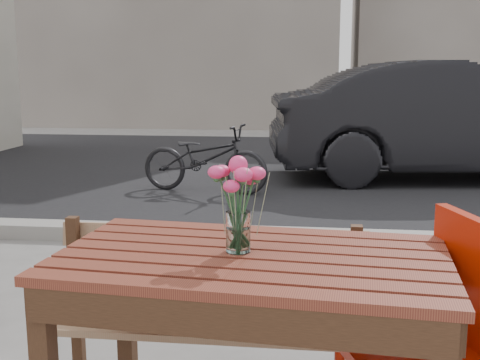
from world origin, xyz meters
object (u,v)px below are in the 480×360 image
Objects in this scene: bicycle at (205,158)px; main_table at (251,291)px; main_vase at (238,193)px; red_chair at (435,329)px; parked_car at (450,121)px.

main_table is at bearing -157.43° from bicycle.
bicycle is at bearing 101.52° from main_vase.
parked_car is (1.34, 6.05, 0.23)m from red_chair.
parked_car is at bearing -56.46° from bicycle.
red_chair is at bearing 160.48° from parked_car.
red_chair is at bearing -150.42° from bicycle.
main_vase is 0.07× the size of parked_car.
bicycle is (-0.98, 4.83, -0.60)m from main_vase.
bicycle is at bearing 107.11° from main_table.
parked_car reaches higher than main_table.
red_chair is at bearing 4.15° from main_vase.
parked_car is (1.95, 6.12, 0.09)m from main_table.
main_table is 0.34m from main_vase.
red_chair is 0.81m from main_vase.
main_table is 0.63m from red_chair.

